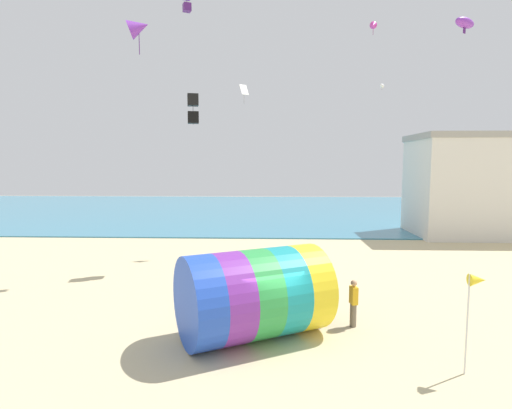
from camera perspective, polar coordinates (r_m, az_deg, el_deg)
The scene contains 13 objects.
ground_plane at distance 14.44m, azimuth 1.50°, elevation -18.84°, with size 120.00×120.00×0.00m, color #CCBA8C.
sea at distance 51.90m, azimuth 1.92°, elevation -0.75°, with size 120.00×40.00×0.10m, color teal.
giant_inflatable_tube at distance 14.14m, azimuth -0.20°, elevation -12.65°, with size 5.76×4.97×3.08m.
kite_handler at distance 15.60m, azimuth 13.75°, elevation -13.45°, with size 0.28×0.40×1.78m.
kite_purple_parafoil at distance 20.80m, azimuth 27.66°, elevation 22.01°, with size 1.36×1.21×0.70m.
kite_black_box at distance 23.70m, azimuth -8.99°, elevation 13.35°, with size 0.73×0.73×1.76m.
kite_magenta_delta at distance 33.31m, azimuth 16.41°, elevation 23.37°, with size 0.68×0.78×1.06m.
kite_white_diamond at distance 28.00m, azimuth -1.72°, elevation 16.03°, with size 0.65×0.61×1.29m.
kite_purple_box at distance 24.81m, azimuth -9.85°, elevation 26.69°, with size 0.54×0.54×1.15m.
kite_white_parafoil at distance 30.95m, azimuth 17.57°, elevation 15.87°, with size 0.64×0.91×0.47m.
kite_purple_delta at distance 17.99m, azimuth -16.40°, elevation 23.12°, with size 1.13×0.97×1.55m.
promenade_building at distance 38.67m, azimuth 30.93°, elevation 2.38°, with size 13.37×6.58×8.46m.
beach_flag at distance 13.02m, azimuth 28.96°, elevation -10.04°, with size 0.47×0.36×2.96m.
Camera 1 is at (0.11, -13.12, 6.04)m, focal length 28.00 mm.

